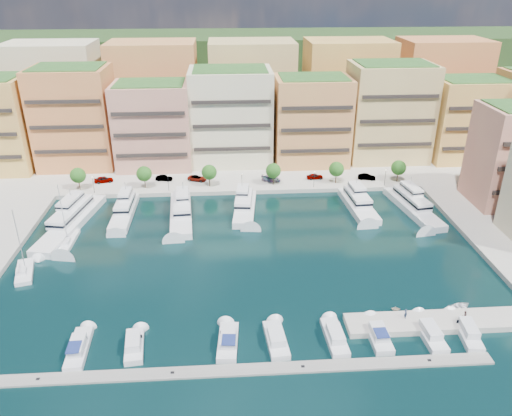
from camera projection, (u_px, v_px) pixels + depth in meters
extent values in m
plane|color=black|center=(249.00, 258.00, 96.07)|extent=(400.00, 400.00, 0.00)
cube|color=#9E998E|center=(238.00, 152.00, 151.89)|extent=(220.00, 64.00, 2.00)
cube|color=#1B3114|center=(234.00, 112.00, 195.11)|extent=(240.00, 40.00, 58.00)
cube|color=gray|center=(238.00, 371.00, 68.88)|extent=(72.00, 2.20, 0.35)
cube|color=#9E998E|center=(447.00, 324.00, 78.04)|extent=(32.00, 5.00, 2.00)
cube|color=#D37F46|center=(75.00, 118.00, 134.24)|extent=(20.00, 16.00, 26.00)
cube|color=black|center=(67.00, 127.00, 126.81)|extent=(18.40, 0.50, 0.90)
cube|color=#275421|center=(67.00, 68.00, 128.47)|extent=(17.60, 14.08, 0.80)
cube|color=tan|center=(154.00, 126.00, 134.55)|extent=(20.00, 15.00, 22.00)
cube|color=black|center=(150.00, 135.00, 127.57)|extent=(18.40, 0.50, 0.90)
cube|color=#275421|center=(150.00, 84.00, 129.64)|extent=(17.60, 13.20, 0.80)
cube|color=beige|center=(231.00, 117.00, 136.95)|extent=(22.00, 16.00, 25.00)
cube|color=black|center=(232.00, 126.00, 129.52)|extent=(20.24, 0.50, 0.90)
cube|color=#275421|center=(230.00, 70.00, 131.39)|extent=(19.36, 14.08, 0.80)
cube|color=tan|center=(311.00, 122.00, 136.89)|extent=(20.00, 15.00, 23.00)
cube|color=black|center=(316.00, 130.00, 129.91)|extent=(18.40, 0.50, 0.90)
cube|color=#275421|center=(313.00, 78.00, 131.76)|extent=(17.60, 13.20, 0.80)
cube|color=#D5BB71|center=(388.00, 113.00, 139.35)|extent=(22.00, 16.00, 26.00)
cube|color=black|center=(398.00, 121.00, 131.92)|extent=(20.24, 0.50, 0.90)
cube|color=#275421|center=(394.00, 64.00, 133.58)|extent=(19.36, 14.08, 0.80)
cube|color=#E4BC53|center=(467.00, 121.00, 139.72)|extent=(20.00, 15.00, 22.00)
cube|color=black|center=(480.00, 128.00, 132.74)|extent=(18.40, 0.50, 0.90)
cube|color=#275421|center=(474.00, 79.00, 134.81)|extent=(17.60, 13.20, 0.80)
cube|color=beige|center=(56.00, 93.00, 152.53)|extent=(26.00, 18.00, 30.00)
cube|color=tan|center=(155.00, 92.00, 154.32)|extent=(26.00, 18.00, 30.00)
cube|color=#D5BB71|center=(252.00, 91.00, 156.10)|extent=(26.00, 18.00, 30.00)
cube|color=#E4BC53|center=(346.00, 89.00, 157.88)|extent=(26.00, 18.00, 30.00)
cube|color=#D37F46|center=(438.00, 88.00, 159.67)|extent=(26.00, 18.00, 30.00)
cylinder|color=#473323|center=(79.00, 184.00, 122.78)|extent=(0.24, 0.24, 3.00)
sphere|color=#1C4814|center=(78.00, 175.00, 121.81)|extent=(3.80, 3.80, 3.80)
cylinder|color=#473323|center=(145.00, 182.00, 123.73)|extent=(0.24, 0.24, 3.00)
sphere|color=#1C4814|center=(144.00, 174.00, 122.76)|extent=(3.80, 3.80, 3.80)
cylinder|color=#473323|center=(210.00, 181.00, 124.68)|extent=(0.24, 0.24, 3.00)
sphere|color=#1C4814|center=(209.00, 172.00, 123.71)|extent=(3.80, 3.80, 3.80)
cylinder|color=#473323|center=(273.00, 179.00, 125.63)|extent=(0.24, 0.24, 3.00)
sphere|color=#1C4814|center=(273.00, 171.00, 124.66)|extent=(3.80, 3.80, 3.80)
cylinder|color=#473323|center=(336.00, 177.00, 126.58)|extent=(0.24, 0.24, 3.00)
sphere|color=#1C4814|center=(336.00, 169.00, 125.61)|extent=(3.80, 3.80, 3.80)
cylinder|color=#473323|center=(398.00, 176.00, 127.53)|extent=(0.24, 0.24, 3.00)
sphere|color=#1C4814|center=(399.00, 168.00, 126.56)|extent=(3.80, 3.80, 3.80)
cylinder|color=black|center=(93.00, 185.00, 120.73)|extent=(0.10, 0.10, 4.00)
sphere|color=#FFF2CC|center=(92.00, 177.00, 119.84)|extent=(0.30, 0.30, 0.30)
cylinder|color=black|center=(168.00, 183.00, 121.80)|extent=(0.10, 0.10, 4.00)
sphere|color=#FFF2CC|center=(168.00, 176.00, 120.91)|extent=(0.30, 0.30, 0.30)
cylinder|color=black|center=(242.00, 182.00, 122.87)|extent=(0.10, 0.10, 4.00)
sphere|color=#FFF2CC|center=(242.00, 174.00, 121.98)|extent=(0.30, 0.30, 0.30)
cylinder|color=black|center=(314.00, 180.00, 123.94)|extent=(0.10, 0.10, 4.00)
sphere|color=#FFF2CC|center=(314.00, 172.00, 123.05)|extent=(0.30, 0.30, 0.30)
cylinder|color=black|center=(385.00, 178.00, 125.01)|extent=(0.10, 0.10, 4.00)
sphere|color=#FFF2CC|center=(386.00, 170.00, 124.12)|extent=(0.30, 0.30, 0.30)
cube|color=silver|center=(71.00, 225.00, 107.59)|extent=(9.75, 27.54, 2.30)
cube|color=silver|center=(73.00, 211.00, 109.15)|extent=(6.64, 15.39, 1.80)
cube|color=black|center=(73.00, 211.00, 109.15)|extent=(6.71, 15.46, 0.55)
cube|color=silver|center=(74.00, 200.00, 110.41)|extent=(4.34, 8.53, 1.40)
cylinder|color=#B2B2B7|center=(75.00, 191.00, 111.19)|extent=(0.14, 0.14, 1.80)
cube|color=silver|center=(124.00, 215.00, 112.26)|extent=(4.06, 18.14, 2.30)
cube|color=silver|center=(125.00, 203.00, 113.01)|extent=(3.33, 9.98, 1.80)
cube|color=black|center=(125.00, 203.00, 113.01)|extent=(3.39, 10.04, 0.55)
cube|color=silver|center=(125.00, 194.00, 113.63)|extent=(2.43, 5.44, 1.40)
cylinder|color=#B2B2B7|center=(125.00, 186.00, 113.92)|extent=(0.14, 0.14, 1.80)
cube|color=black|center=(125.00, 216.00, 112.45)|extent=(4.11, 18.19, 0.35)
cube|color=silver|center=(181.00, 216.00, 111.54)|extent=(6.10, 21.69, 2.30)
cube|color=silver|center=(181.00, 204.00, 112.59)|extent=(4.58, 12.02, 1.80)
cube|color=black|center=(181.00, 204.00, 112.59)|extent=(4.65, 12.09, 0.55)
cube|color=silver|center=(181.00, 194.00, 113.44)|extent=(3.20, 6.61, 1.40)
cylinder|color=#B2B2B7|center=(181.00, 186.00, 113.91)|extent=(0.14, 0.14, 1.80)
cube|color=silver|center=(245.00, 210.00, 114.17)|extent=(6.21, 17.85, 2.30)
cube|color=silver|center=(245.00, 199.00, 114.86)|extent=(4.59, 9.94, 1.80)
cube|color=black|center=(245.00, 199.00, 114.86)|extent=(4.66, 10.01, 0.55)
cube|color=silver|center=(244.00, 190.00, 115.43)|extent=(3.17, 5.49, 1.40)
cylinder|color=#B2B2B7|center=(244.00, 182.00, 115.69)|extent=(0.14, 0.14, 1.80)
cube|color=silver|center=(358.00, 208.00, 115.54)|extent=(5.93, 18.19, 2.30)
cube|color=silver|center=(357.00, 196.00, 116.27)|extent=(4.55, 10.09, 1.80)
cube|color=black|center=(357.00, 196.00, 116.27)|extent=(4.62, 10.15, 0.55)
cube|color=silver|center=(356.00, 188.00, 116.87)|extent=(3.21, 5.55, 1.40)
cylinder|color=#B2B2B7|center=(356.00, 180.00, 117.15)|extent=(0.14, 0.14, 1.80)
cube|color=silver|center=(413.00, 210.00, 114.44)|extent=(7.67, 22.40, 2.30)
cube|color=silver|center=(411.00, 198.00, 115.53)|extent=(5.41, 12.50, 1.80)
cube|color=black|center=(411.00, 198.00, 115.53)|extent=(5.47, 12.56, 0.55)
cube|color=silver|center=(409.00, 188.00, 116.43)|extent=(3.62, 6.92, 1.40)
cylinder|color=#B2B2B7|center=(408.00, 180.00, 116.93)|extent=(0.14, 0.14, 1.80)
cube|color=silver|center=(79.00, 350.00, 72.36)|extent=(2.98, 8.95, 1.40)
cube|color=silver|center=(77.00, 345.00, 71.40)|extent=(2.21, 4.33, 1.10)
cube|color=black|center=(80.00, 338.00, 73.10)|extent=(1.88, 0.18, 0.55)
cube|color=navy|center=(74.00, 347.00, 70.11)|extent=(1.94, 2.73, 0.12)
cube|color=silver|center=(135.00, 347.00, 72.83)|extent=(3.37, 7.45, 1.40)
cube|color=silver|center=(133.00, 342.00, 71.95)|extent=(2.39, 3.66, 1.10)
cube|color=black|center=(135.00, 337.00, 73.35)|extent=(1.86, 0.31, 0.55)
cube|color=silver|center=(228.00, 343.00, 73.64)|extent=(3.45, 8.34, 1.40)
cube|color=silver|center=(228.00, 338.00, 72.72)|extent=(2.50, 4.07, 1.10)
cube|color=black|center=(228.00, 332.00, 74.29)|extent=(2.04, 0.26, 0.55)
cube|color=navy|center=(228.00, 340.00, 71.50)|extent=(2.16, 2.59, 0.12)
cube|color=silver|center=(276.00, 341.00, 74.07)|extent=(3.43, 8.29, 1.40)
cube|color=silver|center=(277.00, 336.00, 73.14)|extent=(2.48, 4.04, 1.10)
cube|color=black|center=(275.00, 330.00, 74.71)|extent=(2.01, 0.26, 0.55)
cube|color=silver|center=(335.00, 339.00, 74.59)|extent=(2.97, 8.48, 1.40)
cube|color=silver|center=(336.00, 334.00, 73.65)|extent=(2.22, 4.10, 1.10)
cube|color=black|center=(333.00, 328.00, 75.27)|extent=(1.90, 0.17, 0.55)
cube|color=silver|center=(377.00, 337.00, 74.98)|extent=(2.86, 7.97, 1.40)
cube|color=silver|center=(379.00, 332.00, 74.06)|extent=(2.20, 3.83, 1.10)
cube|color=black|center=(376.00, 326.00, 75.60)|extent=(1.99, 0.12, 0.55)
cube|color=navy|center=(382.00, 333.00, 72.87)|extent=(1.96, 2.40, 0.12)
cube|color=silver|center=(429.00, 334.00, 75.45)|extent=(2.96, 8.76, 1.40)
cube|color=silver|center=(431.00, 329.00, 74.50)|extent=(2.22, 4.23, 1.10)
cube|color=black|center=(426.00, 323.00, 76.17)|extent=(1.92, 0.17, 0.55)
cube|color=silver|center=(466.00, 333.00, 75.79)|extent=(3.38, 9.08, 1.40)
cube|color=silver|center=(469.00, 328.00, 74.83)|extent=(2.36, 4.44, 1.10)
cube|color=black|center=(463.00, 322.00, 76.54)|extent=(1.78, 0.28, 0.55)
cube|color=silver|center=(25.00, 273.00, 90.91)|extent=(4.93, 8.88, 1.20)
cube|color=silver|center=(22.00, 271.00, 89.77)|extent=(2.18, 2.48, 0.60)
cylinder|color=#B2B2B7|center=(18.00, 240.00, 88.45)|extent=(0.14, 0.14, 12.00)
cylinder|color=#B2B2B7|center=(21.00, 269.00, 89.08)|extent=(1.10, 3.69, 0.10)
cube|color=silver|center=(67.00, 243.00, 100.86)|extent=(2.89, 9.58, 1.20)
cube|color=silver|center=(65.00, 241.00, 99.62)|extent=(1.67, 2.41, 0.60)
cylinder|color=#B2B2B7|center=(63.00, 213.00, 98.45)|extent=(0.14, 0.14, 12.00)
cylinder|color=#B2B2B7|center=(64.00, 239.00, 98.89)|extent=(0.18, 4.29, 0.10)
imported|color=white|center=(460.00, 307.00, 81.34)|extent=(4.77, 4.19, 0.82)
imported|color=beige|center=(396.00, 309.00, 80.98)|extent=(1.69, 1.53, 0.79)
imported|color=gray|center=(104.00, 179.00, 127.26)|extent=(4.98, 2.82, 1.60)
imported|color=gray|center=(164.00, 178.00, 128.34)|extent=(4.44, 2.14, 1.40)
imported|color=gray|center=(197.00, 178.00, 128.32)|extent=(5.34, 3.70, 1.35)
imported|color=gray|center=(271.00, 179.00, 128.00)|extent=(5.27, 3.28, 1.42)
imported|color=gray|center=(315.00, 176.00, 129.39)|extent=(4.34, 2.03, 1.44)
imported|color=gray|center=(367.00, 177.00, 128.98)|extent=(4.74, 2.63, 1.48)
imported|color=#243049|center=(406.00, 314.00, 77.48)|extent=(0.52, 0.68, 1.68)
imported|color=#462D2A|center=(464.00, 316.00, 76.97)|extent=(0.92, 0.77, 1.70)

